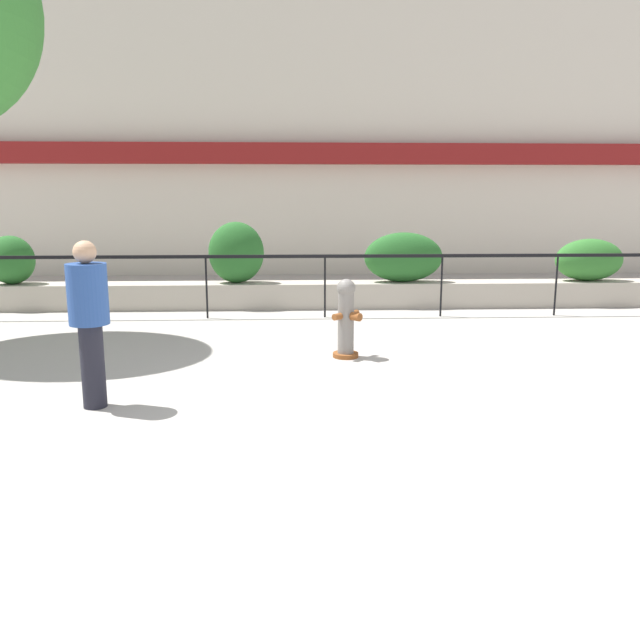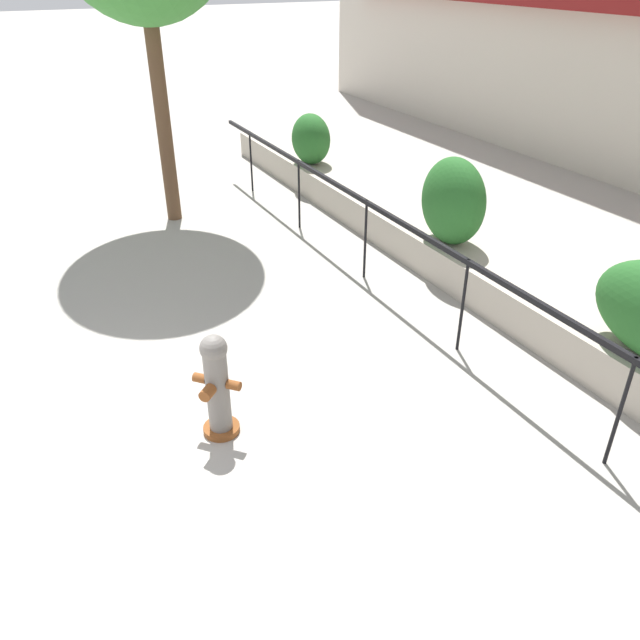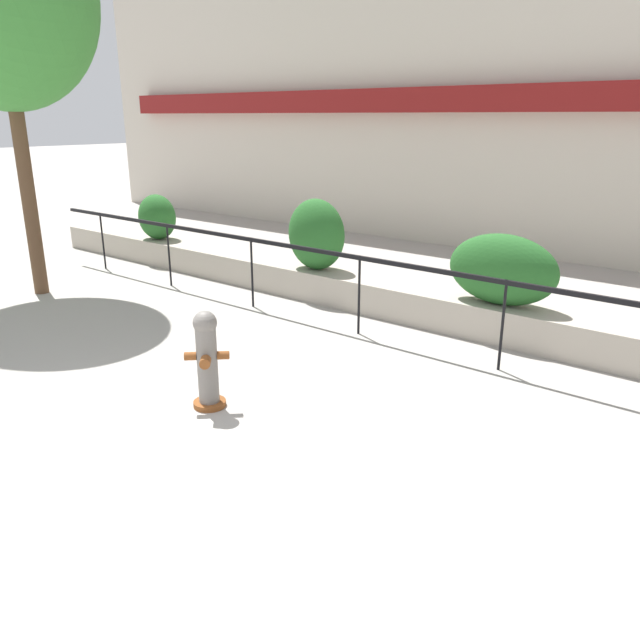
% 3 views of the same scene
% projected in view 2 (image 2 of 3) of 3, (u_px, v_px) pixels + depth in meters
% --- Properties ---
extents(ground_plane, '(120.00, 120.00, 0.00)m').
position_uv_depth(ground_plane, '(2.00, 489.00, 5.38)').
color(ground_plane, '#9E9991').
extents(planter_wall_low, '(18.00, 0.70, 0.50)m').
position_uv_depth(planter_wall_low, '(531.00, 309.00, 7.62)').
color(planter_wall_low, '#ADA393').
rests_on(planter_wall_low, ground).
extents(fence_railing_segment, '(15.00, 0.05, 1.15)m').
position_uv_depth(fence_railing_segment, '(467.00, 271.00, 6.80)').
color(fence_railing_segment, black).
rests_on(fence_railing_segment, ground).
extents(hedge_bush_0, '(0.91, 0.69, 0.94)m').
position_uv_depth(hedge_bush_0, '(311.00, 139.00, 11.91)').
color(hedge_bush_0, '#235B23').
rests_on(hedge_bush_0, planter_wall_low).
extents(hedge_bush_1, '(1.09, 0.70, 1.20)m').
position_uv_depth(hedge_bush_1, '(453.00, 201.00, 8.49)').
color(hedge_bush_1, '#235B23').
rests_on(hedge_bush_1, planter_wall_low).
extents(fire_hydrant, '(0.50, 0.50, 1.08)m').
position_uv_depth(fire_hydrant, '(217.00, 385.00, 5.77)').
color(fire_hydrant, brown).
rests_on(fire_hydrant, ground).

